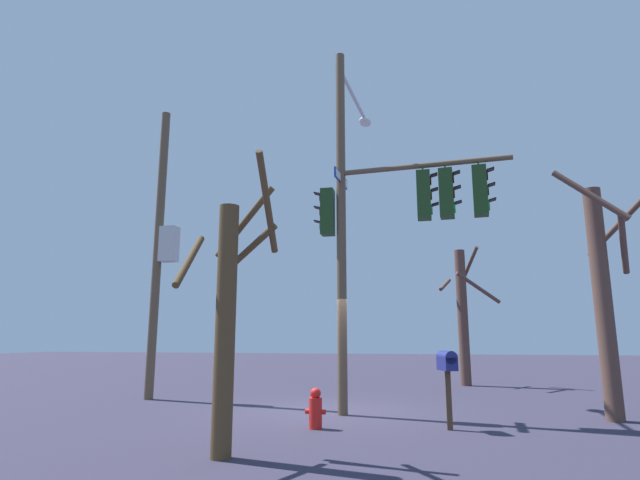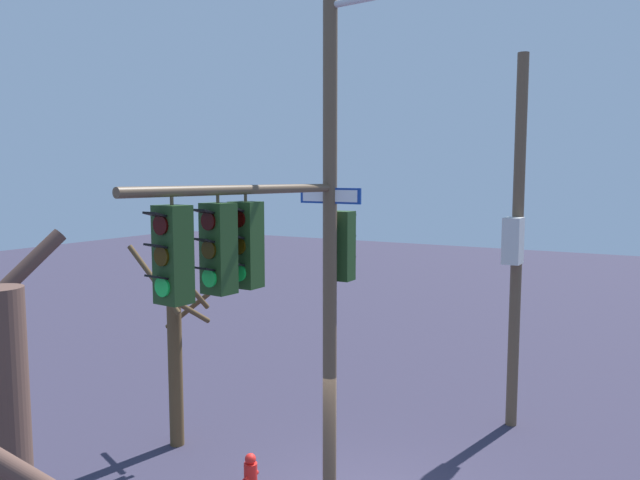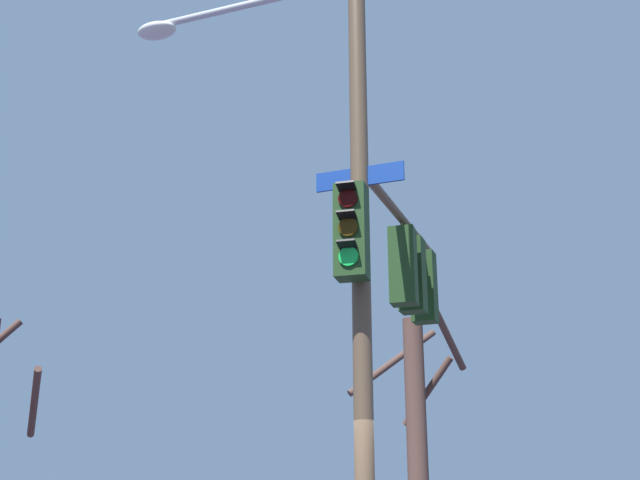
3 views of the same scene
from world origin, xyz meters
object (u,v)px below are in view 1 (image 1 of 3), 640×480
object	(u,v)px
fire_hydrant	(316,409)
bare_tree_across_street	(228,310)
mailbox	(447,367)
bare_tree_behind_pole	(463,312)
bare_tree_corner	(604,290)

from	to	relation	value
fire_hydrant	bare_tree_across_street	bearing A→B (deg)	71.78
mailbox	fire_hydrant	bearing A→B (deg)	167.88
fire_hydrant	bare_tree_behind_pole	bearing A→B (deg)	-110.83
mailbox	bare_tree_behind_pole	xyz separation A→B (m)	(-1.05, -8.76, 1.41)
fire_hydrant	mailbox	xyz separation A→B (m)	(-2.43, -0.37, 0.76)
mailbox	bare_tree_behind_pole	size ratio (longest dim) A/B	0.29
mailbox	bare_tree_across_street	bearing A→B (deg)	-159.54
bare_tree_behind_pole	bare_tree_across_street	xyz separation A→B (m)	(4.29, 11.60, -0.47)
mailbox	bare_tree_across_street	xyz separation A→B (m)	(3.24, 2.84, 0.94)
bare_tree_behind_pole	bare_tree_across_street	size ratio (longest dim) A/B	1.14
mailbox	bare_tree_across_street	world-z (taller)	bare_tree_across_street
mailbox	bare_tree_corner	world-z (taller)	bare_tree_corner
bare_tree_corner	bare_tree_across_street	bearing A→B (deg)	33.98
fire_hydrant	bare_tree_corner	world-z (taller)	bare_tree_corner
fire_hydrant	mailbox	world-z (taller)	mailbox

